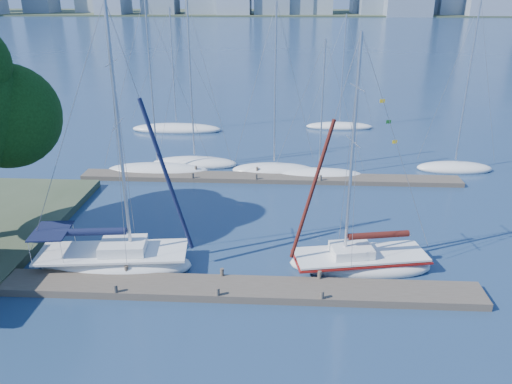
{
  "coord_description": "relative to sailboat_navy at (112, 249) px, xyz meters",
  "views": [
    {
      "loc": [
        2.94,
        -21.19,
        14.09
      ],
      "look_at": [
        1.59,
        4.0,
        3.83
      ],
      "focal_mm": 35.0,
      "sensor_mm": 36.0,
      "label": 1
    }
  ],
  "objects": [
    {
      "name": "bg_boat_6",
      "position": [
        -2.27,
        28.22,
        -0.85
      ],
      "size": [
        9.78,
        3.54,
        12.86
      ],
      "rotation": [
        0.0,
        0.0,
        0.11
      ],
      "color": "white",
      "rests_on": "ground"
    },
    {
      "name": "bg_boat_1",
      "position": [
        1.56,
        17.09,
        -0.84
      ],
      "size": [
        7.59,
        5.11,
        13.81
      ],
      "rotation": [
        0.0,
        0.0,
        -0.43
      ],
      "color": "white",
      "rests_on": "ground"
    },
    {
      "name": "sailboat_navy",
      "position": [
        0.0,
        0.0,
        0.0
      ],
      "size": [
        8.79,
        3.7,
        14.32
      ],
      "rotation": [
        0.0,
        0.0,
        0.11
      ],
      "color": "white",
      "rests_on": "ground"
    },
    {
      "name": "far_dock",
      "position": [
        8.06,
        13.95,
        -0.94
      ],
      "size": [
        30.0,
        1.8,
        0.36
      ],
      "primitive_type": "cube",
      "color": "#4F463A",
      "rests_on": "ground"
    },
    {
      "name": "bg_boat_5",
      "position": [
        23.5,
        17.06,
        -0.84
      ],
      "size": [
        6.33,
        2.55,
        13.79
      ],
      "rotation": [
        0.0,
        0.0,
        -0.06
      ],
      "color": "white",
      "rests_on": "ground"
    },
    {
      "name": "bg_boat_3",
      "position": [
        12.05,
        14.88,
        -0.89
      ],
      "size": [
        7.43,
        3.83,
        11.06
      ],
      "rotation": [
        0.0,
        0.0,
        -0.26
      ],
      "color": "white",
      "rests_on": "ground"
    },
    {
      "name": "bg_boat_0",
      "position": [
        -1.18,
        15.14,
        -0.84
      ],
      "size": [
        8.71,
        4.71,
        14.16
      ],
      "rotation": [
        0.0,
        0.0,
        0.3
      ],
      "color": "white",
      "rests_on": "ground"
    },
    {
      "name": "bg_boat_7",
      "position": [
        15.26,
        30.41,
        -0.89
      ],
      "size": [
        7.49,
        3.39,
        12.16
      ],
      "rotation": [
        0.0,
        0.0,
        0.2
      ],
      "color": "white",
      "rests_on": "ground"
    },
    {
      "name": "ground",
      "position": [
        6.06,
        -2.05,
        -1.12
      ],
      "size": [
        700.0,
        700.0,
        0.0
      ],
      "primitive_type": "plane",
      "color": "navy",
      "rests_on": "ground"
    },
    {
      "name": "sailboat_maroon",
      "position": [
        13.34,
        0.64,
        -0.05
      ],
      "size": [
        7.93,
        3.82,
        12.88
      ],
      "rotation": [
        0.0,
        0.0,
        0.18
      ],
      "color": "white",
      "rests_on": "ground"
    },
    {
      "name": "bg_boat_2",
      "position": [
        8.41,
        15.62,
        -0.84
      ],
      "size": [
        7.32,
        4.74,
        13.73
      ],
      "rotation": [
        0.0,
        0.0,
        0.38
      ],
      "color": "white",
      "rests_on": "ground"
    },
    {
      "name": "near_dock",
      "position": [
        6.06,
        -2.05,
        -0.92
      ],
      "size": [
        26.0,
        2.0,
        0.4
      ],
      "primitive_type": "cube",
      "color": "#4F463A",
      "rests_on": "ground"
    },
    {
      "name": "far_shore",
      "position": [
        6.06,
        317.95,
        -1.12
      ],
      "size": [
        800.0,
        100.0,
        1.5
      ],
      "primitive_type": "cube",
      "color": "#38472D",
      "rests_on": "ground"
    }
  ]
}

